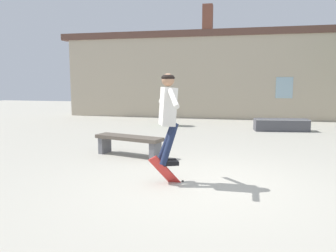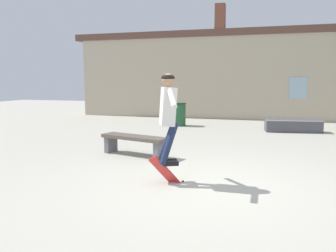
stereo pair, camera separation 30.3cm
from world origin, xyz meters
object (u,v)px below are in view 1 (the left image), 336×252
(skate_ledge, at_px, (281,125))
(skater, at_px, (168,111))
(skateboard_flipping, at_px, (168,175))
(trash_bin, at_px, (168,114))
(park_bench, at_px, (129,141))

(skate_ledge, bearing_deg, skater, -119.21)
(skater, distance_m, skateboard_flipping, 1.10)
(skate_ledge, relative_size, skateboard_flipping, 2.51)
(skate_ledge, bearing_deg, trash_bin, 165.83)
(trash_bin, bearing_deg, park_bench, -87.37)
(skate_ledge, xyz_separation_m, skater, (-2.56, -6.53, 1.02))
(skate_ledge, bearing_deg, skateboard_flipping, -119.18)
(park_bench, height_order, skateboard_flipping, skateboard_flipping)
(skate_ledge, relative_size, skater, 1.23)
(park_bench, xyz_separation_m, skater, (1.32, -1.76, 0.89))
(skateboard_flipping, bearing_deg, skater, 166.34)
(skate_ledge, distance_m, trash_bin, 4.15)
(park_bench, bearing_deg, skateboard_flipping, -37.64)
(skate_ledge, distance_m, skater, 7.09)
(skater, bearing_deg, park_bench, 101.60)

